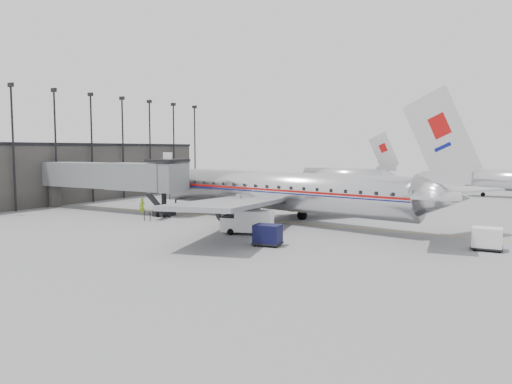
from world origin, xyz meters
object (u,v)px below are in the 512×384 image
Objects in this scene: service_van at (248,222)px; baggage_cart_white at (487,238)px; airliner at (276,191)px; baggage_cart_navy at (268,234)px; ramp_worker at (142,207)px.

baggage_cart_white is (18.96, 2.68, -0.21)m from service_van.
baggage_cart_white is at bearing -4.67° from airliner.
baggage_cart_navy is 1.02× the size of baggage_cart_white.
service_van is 19.15m from baggage_cart_white.
airliner is 21.01× the size of ramp_worker.
airliner is 8.46m from service_van.
service_van is at bearing -70.25° from airliner.
airliner is at bearing -1.94° from ramp_worker.
airliner reaches higher than baggage_cart_white.
ramp_worker is (-15.55, -3.07, -2.23)m from airliner.
baggage_cart_white is 1.20× the size of ramp_worker.
airliner is 17.20× the size of baggage_cart_navy.
baggage_cart_white is (20.32, -5.41, -2.27)m from airliner.
baggage_cart_navy is at bearing -55.50° from airliner.
baggage_cart_white is at bearing 15.74° from baggage_cart_navy.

